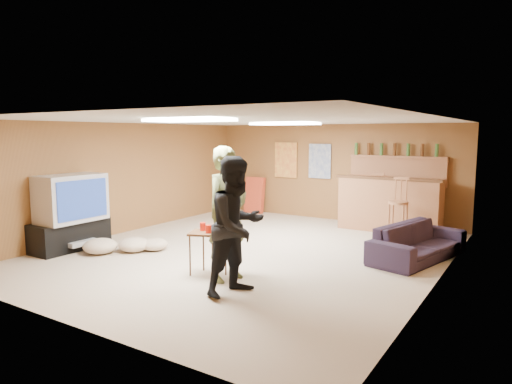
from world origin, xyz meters
The scene contains 32 objects.
ground centered at (0.00, 0.00, 0.00)m, with size 7.00×7.00×0.00m, color tan.
ceiling centered at (0.00, 0.00, 2.20)m, with size 6.00×7.00×0.02m, color silver.
wall_back centered at (0.00, 3.50, 1.10)m, with size 6.00×0.02×2.20m, color brown.
wall_front centered at (0.00, -3.50, 1.10)m, with size 6.00×0.02×2.20m, color brown.
wall_left centered at (-3.00, 0.00, 1.10)m, with size 0.02×7.00×2.20m, color brown.
wall_right centered at (3.00, 0.00, 1.10)m, with size 0.02×7.00×2.20m, color brown.
tv_stand centered at (-2.72, -1.50, 0.25)m, with size 0.55×1.30×0.50m, color black.
dvd_box centered at (-2.50, -1.50, 0.15)m, with size 0.35×0.50×0.08m, color #B2B2B7.
tv_body centered at (-2.65, -1.50, 0.90)m, with size 0.60×1.10×0.80m, color #B2B2B7.
tv_screen centered at (-2.34, -1.50, 0.90)m, with size 0.02×0.95×0.65m, color navy.
bar_counter centered at (1.50, 2.95, 0.55)m, with size 2.00×0.60×1.10m, color #935835.
bar_lip centered at (1.50, 2.70, 1.10)m, with size 2.10×0.12×0.05m, color #432715.
bar_shelf centered at (1.50, 3.40, 1.50)m, with size 2.00×0.18×0.05m, color #935835.
bar_backing centered at (1.50, 3.42, 1.20)m, with size 2.00×0.14×0.60m, color #935835.
poster_left centered at (-1.20, 3.46, 1.35)m, with size 0.60×0.03×0.85m, color #BF3F26.
poster_right centered at (-0.30, 3.46, 1.35)m, with size 0.55×0.03×0.80m, color #334C99.
folding_chair_stack centered at (-2.00, 3.30, 0.45)m, with size 0.50×0.14×0.90m, color #BD3D23.
ceiling_panel_front centered at (0.00, -1.50, 2.17)m, with size 1.20×0.60×0.04m, color white.
ceiling_panel_back centered at (0.00, 1.20, 2.17)m, with size 1.20×0.60×0.04m, color white.
person_olive centered at (0.54, -1.38, 0.91)m, with size 0.67×0.44×1.82m, color #626A3D.
person_black centered at (0.97, -1.77, 0.86)m, with size 0.84×0.65×1.72m, color black.
sofa centered at (2.51, 1.04, 0.28)m, with size 1.92×0.75×0.56m, color black.
tray_table centered at (0.21, -1.39, 0.31)m, with size 0.48×0.38×0.63m, color #432715.
cup_red_near centered at (0.10, -1.36, 0.68)m, with size 0.08×0.08×0.11m, color red.
cup_red_far centered at (0.26, -1.45, 0.68)m, with size 0.08×0.08×0.11m, color red.
cup_blue centered at (0.32, -1.27, 0.68)m, with size 0.08×0.08×0.11m, color navy.
bar_stool_left centered at (1.22, 2.83, 0.58)m, with size 0.37×0.37×1.16m, color #935835, non-canonical shape.
bar_stool_right centered at (1.89, 2.15, 0.54)m, with size 0.34×0.34×1.08m, color #935835, non-canonical shape.
cushion_near_tv centered at (-1.68, -1.02, 0.12)m, with size 0.52×0.52×0.23m, color tan.
cushion_mid centered at (-1.44, -0.78, 0.10)m, with size 0.45×0.45×0.20m, color tan.
cushion_far centered at (-2.05, -1.42, 0.13)m, with size 0.56×0.56×0.25m, color tan.
bottle_row centered at (1.44, 3.38, 1.65)m, with size 1.76×0.08×0.26m, color #3F7233, non-canonical shape.
Camera 1 is at (4.11, -6.30, 1.99)m, focal length 32.00 mm.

